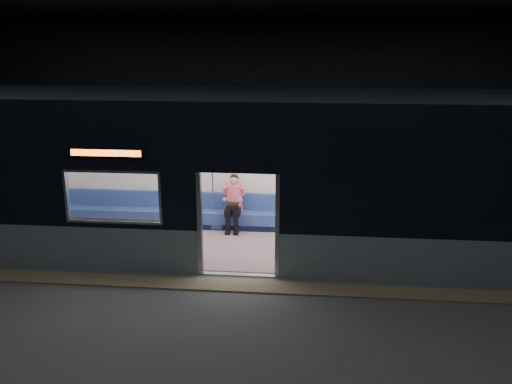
# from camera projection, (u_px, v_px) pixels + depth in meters

# --- Properties ---
(station_floor) EXTENTS (24.00, 14.00, 0.01)m
(station_floor) POSITION_uv_depth(u_px,v_px,m) (231.00, 301.00, 9.51)
(station_floor) COLOR #47494C
(station_floor) RESTS_ON ground
(station_envelope) EXTENTS (24.00, 14.00, 5.00)m
(station_envelope) POSITION_uv_depth(u_px,v_px,m) (228.00, 89.00, 8.49)
(station_envelope) COLOR black
(station_envelope) RESTS_ON station_floor
(tactile_strip) EXTENTS (22.80, 0.50, 0.03)m
(tactile_strip) POSITION_uv_depth(u_px,v_px,m) (235.00, 286.00, 10.03)
(tactile_strip) COLOR #8C7F59
(tactile_strip) RESTS_ON station_floor
(metro_car) EXTENTS (18.00, 3.04, 3.35)m
(metro_car) POSITION_uv_depth(u_px,v_px,m) (247.00, 165.00, 11.43)
(metro_car) COLOR #8F9BAA
(metro_car) RESTS_ON station_floor
(passenger) EXTENTS (0.41, 0.67, 1.33)m
(passenger) POSITION_uv_depth(u_px,v_px,m) (234.00, 199.00, 12.73)
(passenger) COLOR black
(passenger) RESTS_ON metro_car
(handbag) EXTENTS (0.28, 0.24, 0.13)m
(handbag) POSITION_uv_depth(u_px,v_px,m) (232.00, 206.00, 12.55)
(handbag) COLOR black
(handbag) RESTS_ON passenger
(transit_map) EXTENTS (0.97, 0.03, 0.63)m
(transit_map) POSITION_uv_depth(u_px,v_px,m) (472.00, 173.00, 12.32)
(transit_map) COLOR white
(transit_map) RESTS_ON metro_car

